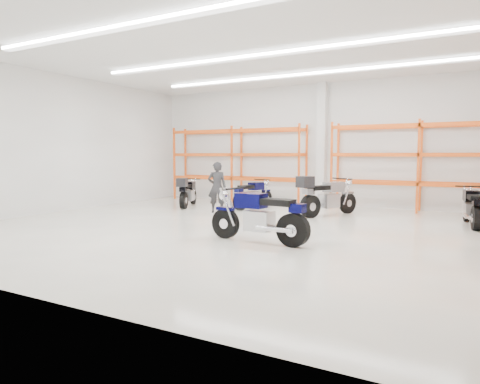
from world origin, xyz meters
The scene contains 11 objects.
ground centered at (0.00, 0.00, 0.00)m, with size 14.00×14.00×0.00m, color beige.
room_shell centered at (0.00, 0.03, 3.28)m, with size 14.02×12.02×4.51m.
motorcycle_main centered at (1.05, -1.40, 0.54)m, with size 2.37×0.78×1.16m.
motorcycle_back_a centered at (-4.02, 2.96, 0.52)m, with size 1.04×2.03×1.08m.
motorcycle_back_b centered at (-1.81, 3.72, 0.47)m, with size 0.78×2.03×1.00m.
motorcycle_back_c centered at (1.00, 3.11, 0.60)m, with size 1.32×2.28×1.25m.
motorcycle_back_d centered at (4.95, 3.12, 0.48)m, with size 0.69×2.09×1.03m.
standing_man centered at (-2.32, 2.23, 0.82)m, with size 0.60×0.39×1.65m, color black.
structural_column centered at (0.00, 5.82, 2.25)m, with size 0.32×0.32×4.50m, color white.
pallet_racking_back_left centered at (-3.40, 5.48, 1.79)m, with size 5.67×0.87×3.00m.
pallet_racking_back_right centered at (3.40, 5.48, 1.79)m, with size 5.67×0.87×3.00m.
Camera 1 is at (4.93, -9.50, 1.88)m, focal length 32.00 mm.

